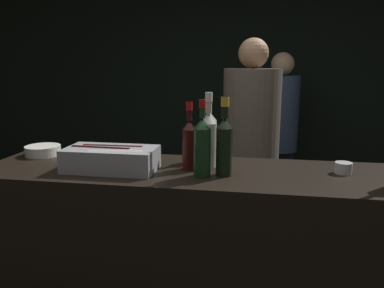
% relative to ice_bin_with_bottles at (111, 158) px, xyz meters
% --- Properties ---
extents(wall_back_chalkboard, '(6.40, 0.06, 2.80)m').
position_rel_ice_bin_with_bottles_xyz_m(wall_back_chalkboard, '(0.37, 2.55, 0.28)').
color(wall_back_chalkboard, black).
rests_on(wall_back_chalkboard, ground_plane).
extents(bar_counter, '(2.05, 0.57, 1.06)m').
position_rel_ice_bin_with_bottles_xyz_m(bar_counter, '(0.37, 0.07, -0.59)').
color(bar_counter, black).
rests_on(bar_counter, ground_plane).
extents(ice_bin_with_bottles, '(0.43, 0.22, 0.11)m').
position_rel_ice_bin_with_bottles_xyz_m(ice_bin_with_bottles, '(0.00, 0.00, 0.00)').
color(ice_bin_with_bottles, '#9EA0A5').
rests_on(ice_bin_with_bottles, bar_counter).
extents(bowl_white, '(0.19, 0.19, 0.05)m').
position_rel_ice_bin_with_bottles_xyz_m(bowl_white, '(-0.49, 0.22, -0.03)').
color(bowl_white, silver).
rests_on(bowl_white, bar_counter).
extents(candle_votive, '(0.08, 0.08, 0.05)m').
position_rel_ice_bin_with_bottles_xyz_m(candle_votive, '(1.08, 0.13, -0.03)').
color(candle_votive, silver).
rests_on(candle_votive, bar_counter).
extents(rose_wine_bottle, '(0.08, 0.08, 0.34)m').
position_rel_ice_bin_with_bottles_xyz_m(rose_wine_bottle, '(0.43, 0.27, 0.08)').
color(rose_wine_bottle, '#9EA899').
rests_on(rose_wine_bottle, bar_counter).
extents(red_wine_bottle_burgundy, '(0.08, 0.08, 0.34)m').
position_rel_ice_bin_with_bottles_xyz_m(red_wine_bottle_burgundy, '(0.44, -0.03, 0.08)').
color(red_wine_bottle_burgundy, '#143319').
rests_on(red_wine_bottle_burgundy, bar_counter).
extents(red_wine_bottle_tall, '(0.07, 0.07, 0.32)m').
position_rel_ice_bin_with_bottles_xyz_m(red_wine_bottle_tall, '(0.36, 0.08, 0.07)').
color(red_wine_bottle_tall, '#380F0F').
rests_on(red_wine_bottle_tall, bar_counter).
extents(champagne_bottle, '(0.07, 0.07, 0.35)m').
position_rel_ice_bin_with_bottles_xyz_m(champagne_bottle, '(0.54, 0.01, 0.09)').
color(champagne_bottle, black).
rests_on(champagne_bottle, bar_counter).
extents(white_wine_bottle, '(0.08, 0.08, 0.36)m').
position_rel_ice_bin_with_bottles_xyz_m(white_wine_bottle, '(0.45, 0.14, 0.09)').
color(white_wine_bottle, '#B2B7AD').
rests_on(white_wine_bottle, bar_counter).
extents(person_in_hoodie, '(0.34, 0.34, 1.66)m').
position_rel_ice_bin_with_bottles_xyz_m(person_in_hoodie, '(0.90, 1.94, -0.19)').
color(person_in_hoodie, black).
rests_on(person_in_hoodie, ground_plane).
extents(person_blond_tee, '(0.41, 0.41, 1.74)m').
position_rel_ice_bin_with_bottles_xyz_m(person_blond_tee, '(0.64, 1.06, -0.16)').
color(person_blond_tee, black).
rests_on(person_blond_tee, ground_plane).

